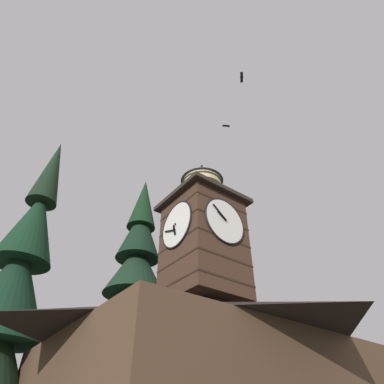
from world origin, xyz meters
The scene contains 7 objects.
building_main centered at (1.02, -2.83, 3.60)m, with size 12.95×11.44×7.04m.
clock_tower centered at (0.71, -2.87, 10.99)m, with size 4.27×4.27×9.15m.
pine_tree_behind centered at (1.71, -8.69, 7.11)m, with size 6.64×6.64×18.06m.
pine_tree_aside centered at (8.54, -8.41, 6.62)m, with size 5.55×5.55×17.89m.
moon centered at (-16.20, -35.83, 11.24)m, with size 1.49×1.49×1.49m.
flying_bird_high centered at (1.20, 1.92, 19.78)m, with size 0.63×0.65×0.13m.
flying_bird_low centered at (0.31, -0.70, 18.27)m, with size 0.50×0.36×0.11m.
Camera 1 is at (10.85, 9.64, 1.68)m, focal length 30.68 mm.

